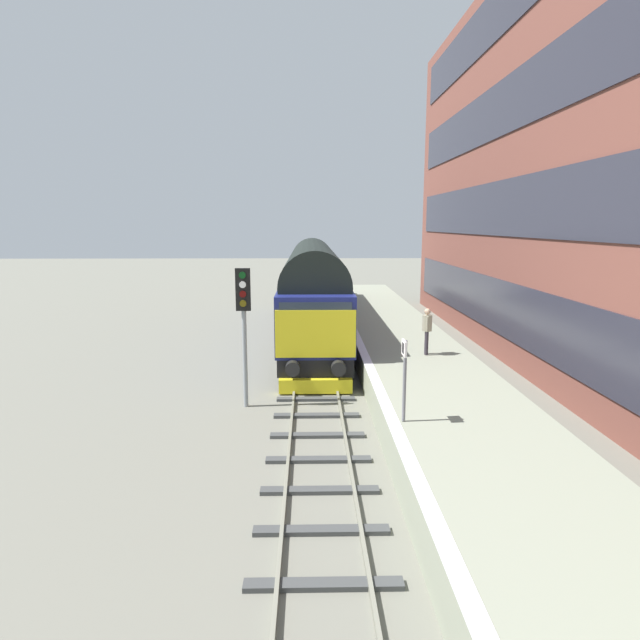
% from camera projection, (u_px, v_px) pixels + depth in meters
% --- Properties ---
extents(ground_plane, '(140.00, 140.00, 0.00)m').
position_uv_depth(ground_plane, '(315.00, 380.00, 19.45)').
color(ground_plane, slate).
rests_on(ground_plane, ground).
extents(track_main, '(2.50, 60.00, 0.15)m').
position_uv_depth(track_main, '(315.00, 379.00, 19.44)').
color(track_main, gray).
rests_on(track_main, ground).
extents(station_platform, '(4.00, 44.00, 1.01)m').
position_uv_depth(station_platform, '(415.00, 366.00, 19.44)').
color(station_platform, gray).
rests_on(station_platform, ground).
extents(station_building, '(4.78, 35.23, 16.00)m').
position_uv_depth(station_building, '(590.00, 156.00, 19.59)').
color(station_building, brown).
rests_on(station_building, ground).
extents(diesel_locomotive, '(2.74, 18.67, 4.68)m').
position_uv_depth(diesel_locomotive, '(313.00, 287.00, 26.51)').
color(diesel_locomotive, black).
rests_on(diesel_locomotive, ground).
extents(signal_post_near, '(0.44, 0.22, 4.28)m').
position_uv_depth(signal_post_near, '(244.00, 317.00, 16.16)').
color(signal_post_near, gray).
rests_on(signal_post_near, ground).
extents(platform_number_sign, '(0.10, 0.44, 1.93)m').
position_uv_depth(platform_number_sign, '(404.00, 368.00, 12.42)').
color(platform_number_sign, slate).
rests_on(platform_number_sign, station_platform).
extents(waiting_passenger, '(0.39, 0.50, 1.64)m').
position_uv_depth(waiting_passenger, '(427.00, 327.00, 18.96)').
color(waiting_passenger, '#322C33').
rests_on(waiting_passenger, station_platform).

